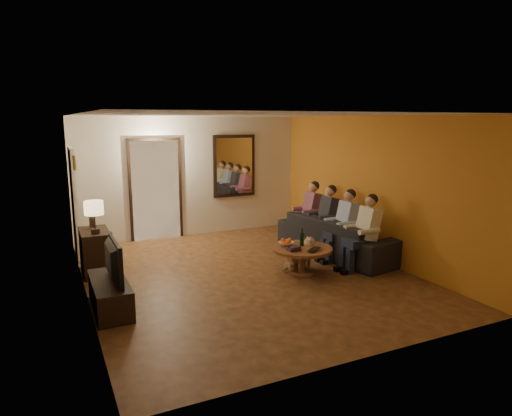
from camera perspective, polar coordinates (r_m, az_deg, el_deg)
name	(u,v)px	position (r m, az deg, el deg)	size (l,w,h in m)	color
floor	(247,275)	(7.64, -1.09, -8.32)	(5.00, 6.00, 0.01)	#462C13
ceiling	(247,115)	(7.22, -1.17, 11.56)	(5.00, 6.00, 0.01)	white
back_wall	(191,177)	(10.11, -8.09, 3.89)	(5.00, 0.02, 2.60)	beige
front_wall	(367,242)	(4.80, 13.66, -4.13)	(5.00, 0.02, 2.60)	beige
left_wall	(81,210)	(6.72, -20.99, -0.27)	(0.02, 6.00, 2.60)	beige
right_wall	(371,188)	(8.63, 14.23, 2.47)	(0.02, 6.00, 2.60)	beige
orange_accent	(371,188)	(8.62, 14.17, 2.46)	(0.01, 6.00, 2.60)	orange
kitchen_doorway	(156,191)	(9.92, -12.43, 2.15)	(1.00, 0.06, 2.10)	#FFE0A5
door_trim	(156,191)	(9.91, -12.42, 2.14)	(1.12, 0.04, 2.22)	black
fridge_glimpse	(167,197)	(10.00, -11.01, 1.41)	(0.45, 0.03, 1.70)	silver
mirror_frame	(234,166)	(10.38, -2.75, 5.28)	(1.00, 0.05, 1.40)	black
mirror_glass	(235,166)	(10.35, -2.69, 5.26)	(0.86, 0.02, 1.26)	white
white_door	(74,203)	(9.03, -21.76, 0.58)	(0.06, 0.85, 2.04)	white
framed_art	(74,162)	(7.94, -21.78, 5.31)	(0.03, 0.28, 0.24)	#B28C33
art_canvas	(75,162)	(7.94, -21.68, 5.32)	(0.01, 0.22, 0.18)	brown
dresser	(96,252)	(8.08, -19.42, -5.18)	(0.45, 0.82, 0.73)	black
table_lamp	(94,217)	(7.72, -19.55, -1.07)	(0.30, 0.30, 0.54)	beige
flower_vase	(92,215)	(8.16, -19.84, -0.83)	(0.14, 0.14, 0.44)	#B61713
tv_stand	(110,295)	(6.56, -17.78, -10.30)	(0.45, 1.22, 0.41)	black
tv	(108,261)	(6.41, -18.03, -6.26)	(0.13, 0.97, 0.56)	black
sofa	(338,236)	(8.78, 10.26, -3.45)	(0.99, 2.52, 0.74)	black
person_a	(365,235)	(7.97, 13.47, -3.33)	(0.60, 0.40, 1.20)	tan
person_b	(344,228)	(8.43, 10.94, -2.44)	(0.60, 0.40, 1.20)	tan
person_c	(325,221)	(8.91, 8.67, -1.65)	(0.60, 0.40, 1.20)	tan
person_d	(309,215)	(9.40, 6.65, -0.93)	(0.60, 0.40, 1.20)	tan
dog	(299,253)	(7.87, 5.45, -5.67)	(0.56, 0.24, 0.56)	#AD7850
coffee_table	(302,261)	(7.67, 5.76, -6.55)	(1.00, 1.00, 0.45)	brown
bowl	(286,244)	(7.69, 3.80, -4.47)	(0.26, 0.26, 0.06)	white
oranges	(286,240)	(7.67, 3.81, -3.98)	(0.20, 0.20, 0.08)	#FF5A15
wine_bottle	(302,237)	(7.67, 5.75, -3.59)	(0.07, 0.07, 0.31)	black
wine_glass	(310,243)	(7.72, 6.76, -4.32)	(0.06, 0.06, 0.10)	silver
book_stack	(294,249)	(7.40, 4.73, -5.07)	(0.20, 0.15, 0.07)	black
laptop	(317,250)	(7.42, 7.57, -5.26)	(0.33, 0.21, 0.03)	black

